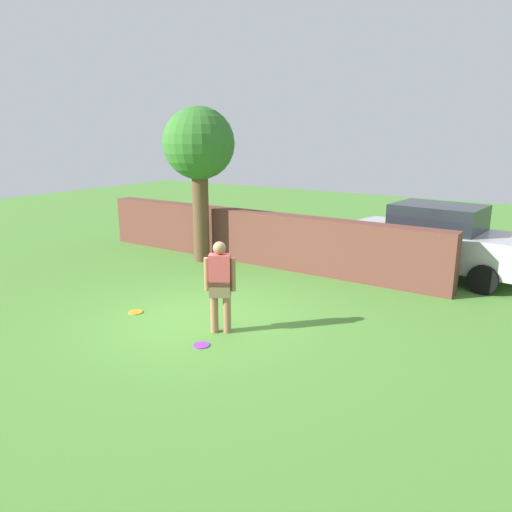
% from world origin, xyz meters
% --- Properties ---
extents(ground_plane, '(40.00, 40.00, 0.00)m').
position_xyz_m(ground_plane, '(0.00, 0.00, 0.00)').
color(ground_plane, '#4C8433').
extents(brick_wall, '(10.16, 0.50, 1.38)m').
position_xyz_m(brick_wall, '(-1.50, 4.03, 0.69)').
color(brick_wall, brown).
rests_on(brick_wall, ground).
extents(tree, '(1.87, 1.87, 4.06)m').
position_xyz_m(tree, '(-2.85, 3.40, 3.00)').
color(tree, brown).
rests_on(tree, ground).
extents(person, '(0.47, 0.38, 1.62)m').
position_xyz_m(person, '(0.60, -0.23, 0.90)').
color(person, '#9E704C').
rests_on(person, ground).
extents(car, '(4.35, 2.25, 1.72)m').
position_xyz_m(car, '(2.75, 5.56, 0.86)').
color(car, '#B7B7BC').
rests_on(car, ground).
extents(frisbee_orange, '(0.27, 0.27, 0.02)m').
position_xyz_m(frisbee_orange, '(-1.36, -0.40, 0.01)').
color(frisbee_orange, orange).
rests_on(frisbee_orange, ground).
extents(frisbee_purple, '(0.27, 0.27, 0.02)m').
position_xyz_m(frisbee_purple, '(0.67, -0.85, 0.01)').
color(frisbee_purple, purple).
rests_on(frisbee_purple, ground).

